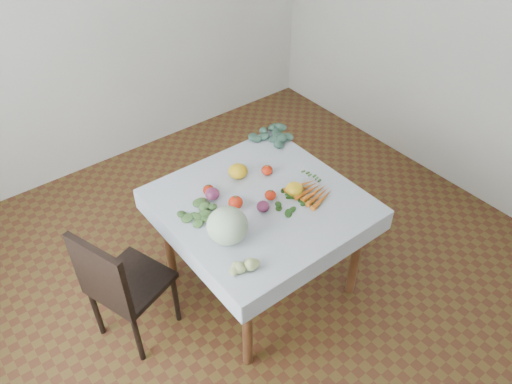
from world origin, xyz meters
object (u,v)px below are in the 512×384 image
chair (119,283)px  cabbage (227,226)px  table (260,213)px  carrot_bunch (311,192)px  heirloom_back (238,171)px

chair → cabbage: cabbage is taller
chair → table: bearing=-10.1°
cabbage → table: bearing=22.9°
chair → carrot_bunch: 1.25m
chair → carrot_bunch: chair is taller
chair → heirloom_back: size_ratio=7.09×
table → cabbage: 0.43m
heirloom_back → cabbage: bearing=-132.1°
heirloom_back → carrot_bunch: bearing=-59.0°
table → carrot_bunch: size_ratio=3.86×
chair → heirloom_back: (0.94, 0.11, 0.29)m
cabbage → chair: bearing=151.4°
table → heirloom_back: heirloom_back is taller
heirloom_back → carrot_bunch: (0.25, -0.42, -0.03)m
heirloom_back → carrot_bunch: heirloom_back is taller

